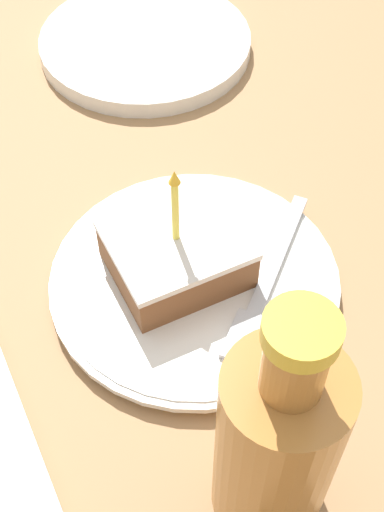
# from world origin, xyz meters

# --- Properties ---
(ground_plane) EXTENTS (2.40, 2.40, 0.04)m
(ground_plane) POSITION_xyz_m (0.00, 0.00, -0.02)
(ground_plane) COLOR #9E754C
(ground_plane) RESTS_ON ground
(plate) EXTENTS (0.24, 0.24, 0.01)m
(plate) POSITION_xyz_m (0.00, 0.02, 0.01)
(plate) COLOR white
(plate) RESTS_ON ground_plane
(cake_slice) EXTENTS (0.09, 0.10, 0.11)m
(cake_slice) POSITION_xyz_m (0.01, 0.03, 0.04)
(cake_slice) COLOR brown
(cake_slice) RESTS_ON plate
(fork) EXTENTS (0.13, 0.14, 0.00)m
(fork) POSITION_xyz_m (-0.04, -0.03, 0.02)
(fork) COLOR #B2B2B7
(fork) RESTS_ON plate
(bottle) EXTENTS (0.07, 0.07, 0.21)m
(bottle) POSITION_xyz_m (-0.18, 0.05, 0.09)
(bottle) COLOR #B27233
(bottle) RESTS_ON ground_plane
(side_plate) EXTENTS (0.23, 0.23, 0.02)m
(side_plate) POSITION_xyz_m (0.32, -0.08, 0.01)
(side_plate) COLOR white
(side_plate) RESTS_ON ground_plane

